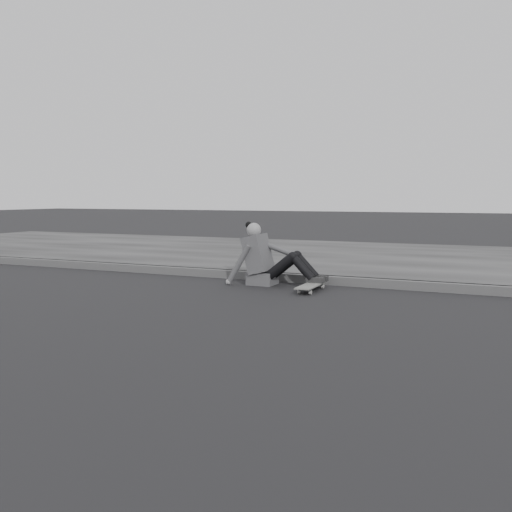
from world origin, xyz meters
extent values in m
plane|color=black|center=(0.00, 0.00, 0.00)|extent=(80.00, 80.00, 0.00)
cube|color=#4B4B4B|center=(0.00, 2.58, 0.06)|extent=(24.00, 0.16, 0.12)
cube|color=#363636|center=(0.00, 5.60, 0.06)|extent=(24.00, 6.00, 0.12)
cylinder|color=#A0A09B|center=(-0.49, 1.69, 0.03)|extent=(0.03, 0.05, 0.05)
cylinder|color=#A0A09B|center=(-0.34, 1.69, 0.03)|extent=(0.03, 0.05, 0.05)
cylinder|color=#A0A09B|center=(-0.49, 2.21, 0.03)|extent=(0.03, 0.05, 0.05)
cylinder|color=#A0A09B|center=(-0.34, 2.21, 0.03)|extent=(0.03, 0.05, 0.05)
cube|color=#2E2E30|center=(-0.41, 1.69, 0.06)|extent=(0.16, 0.04, 0.03)
cube|color=#2E2E30|center=(-0.41, 2.21, 0.06)|extent=(0.16, 0.04, 0.03)
cube|color=slate|center=(-0.41, 1.95, 0.08)|extent=(0.20, 0.78, 0.02)
cube|color=#49494B|center=(-1.21, 2.20, 0.09)|extent=(0.36, 0.34, 0.18)
cube|color=#49494B|center=(-1.28, 2.20, 0.43)|extent=(0.37, 0.40, 0.57)
cube|color=#49494B|center=(-1.41, 2.20, 0.55)|extent=(0.14, 0.30, 0.20)
cylinder|color=gray|center=(-1.33, 2.20, 0.67)|extent=(0.09, 0.09, 0.08)
sphere|color=gray|center=(-1.34, 2.20, 0.76)|extent=(0.20, 0.20, 0.20)
sphere|color=black|center=(-1.43, 2.22, 0.83)|extent=(0.09, 0.09, 0.09)
cylinder|color=black|center=(-0.90, 2.11, 0.28)|extent=(0.43, 0.13, 0.39)
cylinder|color=black|center=(-0.90, 2.29, 0.28)|extent=(0.43, 0.13, 0.39)
cylinder|color=black|center=(-0.60, 2.11, 0.28)|extent=(0.35, 0.11, 0.36)
cylinder|color=black|center=(-0.60, 2.29, 0.28)|extent=(0.35, 0.11, 0.36)
sphere|color=black|center=(-0.73, 2.11, 0.42)|extent=(0.13, 0.13, 0.13)
sphere|color=black|center=(-0.73, 2.29, 0.42)|extent=(0.13, 0.13, 0.13)
cube|color=#282828|center=(-0.41, 2.11, 0.12)|extent=(0.24, 0.08, 0.07)
cube|color=#282828|center=(-0.41, 2.29, 0.12)|extent=(0.24, 0.08, 0.07)
cylinder|color=#49494B|center=(-1.48, 1.99, 0.29)|extent=(0.38, 0.08, 0.58)
sphere|color=gray|center=(-1.63, 1.98, 0.04)|extent=(0.08, 0.08, 0.08)
cylinder|color=#49494B|center=(-1.04, 2.36, 0.49)|extent=(0.48, 0.08, 0.21)
camera|label=1|loc=(1.89, -5.05, 1.23)|focal=40.00mm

